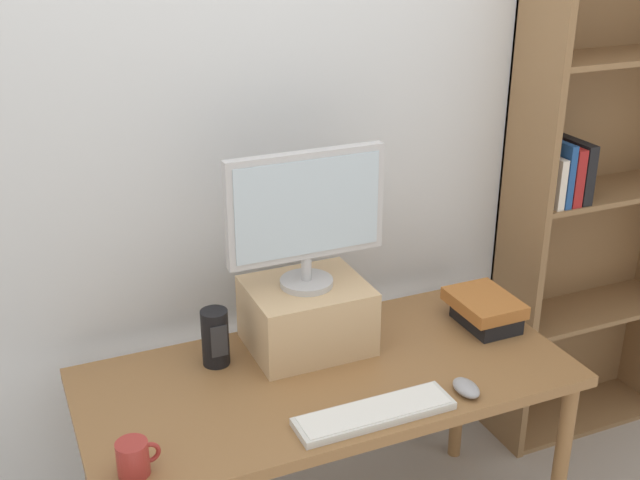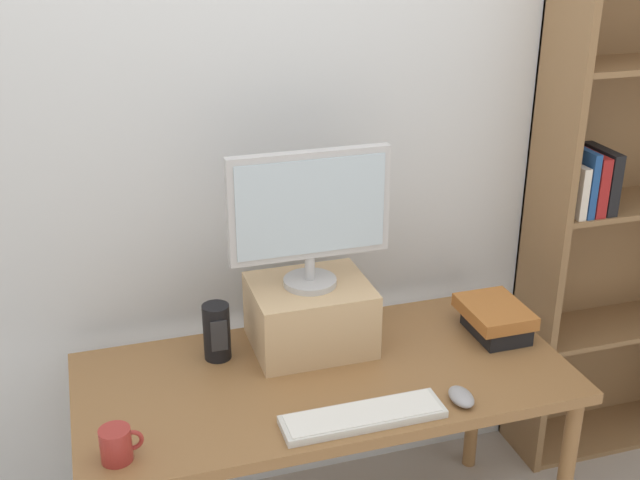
{
  "view_description": "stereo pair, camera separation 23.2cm",
  "coord_description": "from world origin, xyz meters",
  "px_view_note": "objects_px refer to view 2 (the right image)",
  "views": [
    {
      "loc": [
        -0.84,
        -1.89,
        2.05
      ],
      "look_at": [
        0.01,
        0.07,
        1.14
      ],
      "focal_mm": 45.0,
      "sensor_mm": 36.0,
      "label": 1
    },
    {
      "loc": [
        -0.63,
        -1.97,
        2.05
      ],
      "look_at": [
        0.01,
        0.07,
        1.14
      ],
      "focal_mm": 45.0,
      "sensor_mm": 36.0,
      "label": 2
    }
  ],
  "objects_px": {
    "bookshelf_unit": "(627,200)",
    "book_stack": "(495,319)",
    "riser_box": "(310,315)",
    "keyboard": "(363,416)",
    "computer_mouse": "(461,397)",
    "desk_speaker": "(217,332)",
    "desk": "(325,394)",
    "computer_monitor": "(310,212)",
    "coffee_mug": "(117,444)"
  },
  "relations": [
    {
      "from": "coffee_mug",
      "to": "riser_box",
      "type": "bearing_deg",
      "value": 32.56
    },
    {
      "from": "desk",
      "to": "keyboard",
      "type": "bearing_deg",
      "value": -83.62
    },
    {
      "from": "book_stack",
      "to": "riser_box",
      "type": "bearing_deg",
      "value": 169.29
    },
    {
      "from": "bookshelf_unit",
      "to": "keyboard",
      "type": "bearing_deg",
      "value": -154.47
    },
    {
      "from": "keyboard",
      "to": "book_stack",
      "type": "distance_m",
      "value": 0.66
    },
    {
      "from": "keyboard",
      "to": "book_stack",
      "type": "bearing_deg",
      "value": 29.0
    },
    {
      "from": "desk",
      "to": "keyboard",
      "type": "relative_size",
      "value": 3.23
    },
    {
      "from": "bookshelf_unit",
      "to": "desk_speaker",
      "type": "relative_size",
      "value": 11.18
    },
    {
      "from": "bookshelf_unit",
      "to": "desk_speaker",
      "type": "height_order",
      "value": "bookshelf_unit"
    },
    {
      "from": "riser_box",
      "to": "keyboard",
      "type": "height_order",
      "value": "riser_box"
    },
    {
      "from": "bookshelf_unit",
      "to": "desk_speaker",
      "type": "bearing_deg",
      "value": -174.44
    },
    {
      "from": "computer_monitor",
      "to": "computer_mouse",
      "type": "height_order",
      "value": "computer_monitor"
    },
    {
      "from": "computer_monitor",
      "to": "desk_speaker",
      "type": "xyz_separation_m",
      "value": [
        -0.3,
        0.01,
        -0.37
      ]
    },
    {
      "from": "coffee_mug",
      "to": "desk_speaker",
      "type": "height_order",
      "value": "desk_speaker"
    },
    {
      "from": "keyboard",
      "to": "riser_box",
      "type": "bearing_deg",
      "value": 92.88
    },
    {
      "from": "bookshelf_unit",
      "to": "computer_mouse",
      "type": "distance_m",
      "value": 1.15
    },
    {
      "from": "computer_monitor",
      "to": "desk_speaker",
      "type": "height_order",
      "value": "computer_monitor"
    },
    {
      "from": "coffee_mug",
      "to": "bookshelf_unit",
      "type": "bearing_deg",
      "value": 16.58
    },
    {
      "from": "coffee_mug",
      "to": "book_stack",
      "type": "bearing_deg",
      "value": 13.29
    },
    {
      "from": "bookshelf_unit",
      "to": "keyboard",
      "type": "xyz_separation_m",
      "value": [
        -1.24,
        -0.59,
        -0.29
      ]
    },
    {
      "from": "coffee_mug",
      "to": "desk_speaker",
      "type": "distance_m",
      "value": 0.53
    },
    {
      "from": "riser_box",
      "to": "coffee_mug",
      "type": "height_order",
      "value": "riser_box"
    },
    {
      "from": "bookshelf_unit",
      "to": "book_stack",
      "type": "distance_m",
      "value": 0.76
    },
    {
      "from": "riser_box",
      "to": "keyboard",
      "type": "relative_size",
      "value": 0.8
    },
    {
      "from": "bookshelf_unit",
      "to": "book_stack",
      "type": "xyz_separation_m",
      "value": [
        -0.67,
        -0.27,
        -0.24
      ]
    },
    {
      "from": "keyboard",
      "to": "desk_speaker",
      "type": "xyz_separation_m",
      "value": [
        -0.32,
        0.44,
        0.08
      ]
    },
    {
      "from": "riser_box",
      "to": "computer_monitor",
      "type": "xyz_separation_m",
      "value": [
        -0.0,
        -0.0,
        0.35
      ]
    },
    {
      "from": "computer_mouse",
      "to": "desk_speaker",
      "type": "distance_m",
      "value": 0.76
    },
    {
      "from": "desk",
      "to": "computer_mouse",
      "type": "relative_size",
      "value": 14.22
    },
    {
      "from": "riser_box",
      "to": "computer_monitor",
      "type": "bearing_deg",
      "value": -90.0
    },
    {
      "from": "computer_monitor",
      "to": "book_stack",
      "type": "bearing_deg",
      "value": -10.57
    },
    {
      "from": "bookshelf_unit",
      "to": "book_stack",
      "type": "relative_size",
      "value": 8.25
    },
    {
      "from": "keyboard",
      "to": "computer_mouse",
      "type": "bearing_deg",
      "value": -0.47
    },
    {
      "from": "desk",
      "to": "bookshelf_unit",
      "type": "height_order",
      "value": "bookshelf_unit"
    },
    {
      "from": "riser_box",
      "to": "keyboard",
      "type": "xyz_separation_m",
      "value": [
        0.02,
        -0.43,
        -0.09
      ]
    },
    {
      "from": "bookshelf_unit",
      "to": "computer_mouse",
      "type": "xyz_separation_m",
      "value": [
        -0.95,
        -0.6,
        -0.28
      ]
    },
    {
      "from": "desk",
      "to": "keyboard",
      "type": "height_order",
      "value": "keyboard"
    },
    {
      "from": "keyboard",
      "to": "computer_mouse",
      "type": "distance_m",
      "value": 0.3
    },
    {
      "from": "computer_monitor",
      "to": "computer_mouse",
      "type": "relative_size",
      "value": 4.79
    },
    {
      "from": "coffee_mug",
      "to": "computer_mouse",
      "type": "bearing_deg",
      "value": -1.88
    },
    {
      "from": "desk",
      "to": "book_stack",
      "type": "height_order",
      "value": "book_stack"
    },
    {
      "from": "riser_box",
      "to": "coffee_mug",
      "type": "bearing_deg",
      "value": -147.44
    },
    {
      "from": "riser_box",
      "to": "coffee_mug",
      "type": "distance_m",
      "value": 0.75
    },
    {
      "from": "computer_monitor",
      "to": "coffee_mug",
      "type": "relative_size",
      "value": 4.47
    },
    {
      "from": "keyboard",
      "to": "coffee_mug",
      "type": "distance_m",
      "value": 0.66
    },
    {
      "from": "desk",
      "to": "computer_monitor",
      "type": "distance_m",
      "value": 0.56
    },
    {
      "from": "keyboard",
      "to": "computer_mouse",
      "type": "relative_size",
      "value": 4.4
    },
    {
      "from": "riser_box",
      "to": "computer_mouse",
      "type": "xyz_separation_m",
      "value": [
        0.32,
        -0.43,
        -0.09
      ]
    },
    {
      "from": "keyboard",
      "to": "desk_speaker",
      "type": "bearing_deg",
      "value": 125.85
    },
    {
      "from": "riser_box",
      "to": "computer_monitor",
      "type": "relative_size",
      "value": 0.74
    }
  ]
}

